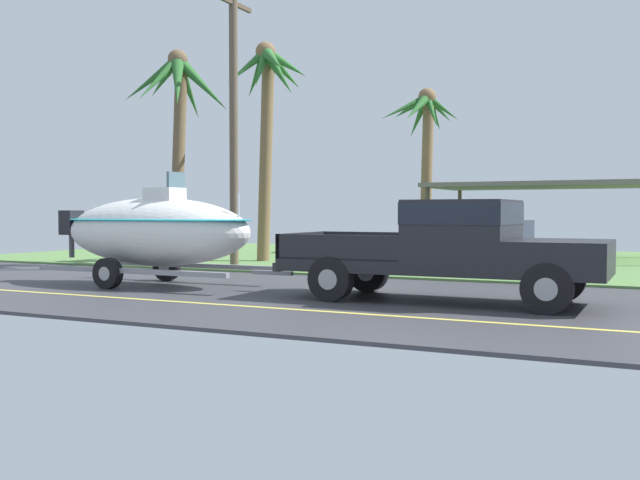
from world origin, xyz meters
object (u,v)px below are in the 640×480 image
pickup_truck_towing (461,245)px  palm_tree_far_right (425,132)px  palm_tree_far_left (179,106)px  boat_on_trailer (156,231)px  parked_sedan_near (483,247)px  palm_tree_near_right (268,95)px  utility_pole (234,120)px  carport_awning (548,187)px

pickup_truck_towing → palm_tree_far_right: size_ratio=0.94×
palm_tree_far_left → pickup_truck_towing: bearing=-27.6°
palm_tree_far_left → palm_tree_far_right: (4.82, 8.69, -0.15)m
boat_on_trailer → parked_sedan_near: bearing=46.9°
boat_on_trailer → palm_tree_far_left: (-3.21, 5.18, 3.57)m
boat_on_trailer → palm_tree_near_right: palm_tree_near_right is taller
utility_pole → palm_tree_near_right: bearing=99.8°
palm_tree_far_left → utility_pole: bearing=-13.2°
pickup_truck_towing → utility_pole: utility_pole is taller
pickup_truck_towing → boat_on_trailer: boat_on_trailer is taller
pickup_truck_towing → carport_awning: bearing=91.7°
parked_sedan_near → palm_tree_far_left: size_ratio=0.73×
boat_on_trailer → parked_sedan_near: 8.33m
parked_sedan_near → palm_tree_far_left: bearing=-174.2°
palm_tree_near_right → utility_pole: size_ratio=0.87×
pickup_truck_towing → parked_sedan_near: bearing=99.6°
carport_awning → palm_tree_far_left: (-9.54, -7.16, 2.33)m
palm_tree_far_right → utility_pole: 9.58m
boat_on_trailer → palm_tree_far_left: bearing=121.8°
boat_on_trailer → palm_tree_far_right: (1.62, 13.87, 3.42)m
utility_pole → carport_awning: bearing=46.5°
boat_on_trailer → utility_pole: size_ratio=0.75×
carport_awning → palm_tree_far_right: 5.42m
parked_sedan_near → palm_tree_far_right: bearing=117.5°
pickup_truck_towing → carport_awning: (-0.37, 12.34, 1.40)m
carport_awning → palm_tree_far_left: bearing=-143.1°
boat_on_trailer → palm_tree_far_left: 7.06m
pickup_truck_towing → boat_on_trailer: bearing=-180.0°
carport_awning → palm_tree_far_right: (-4.71, 1.53, 2.18)m
palm_tree_far_right → palm_tree_near_right: bearing=-115.3°
palm_tree_near_right → palm_tree_far_left: size_ratio=1.08×
carport_awning → utility_pole: 10.74m
parked_sedan_near → utility_pole: 7.62m
palm_tree_far_right → utility_pole: utility_pole is taller
parked_sedan_near → utility_pole: size_ratio=0.59×
parked_sedan_near → palm_tree_near_right: palm_tree_near_right is taller
pickup_truck_towing → boat_on_trailer: size_ratio=0.99×
parked_sedan_near → utility_pole: utility_pole is taller
boat_on_trailer → palm_tree_far_right: size_ratio=0.95×
pickup_truck_towing → carport_awning: 12.42m
pickup_truck_towing → carport_awning: carport_awning is taller
carport_awning → utility_pole: (-7.30, -7.68, 1.71)m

